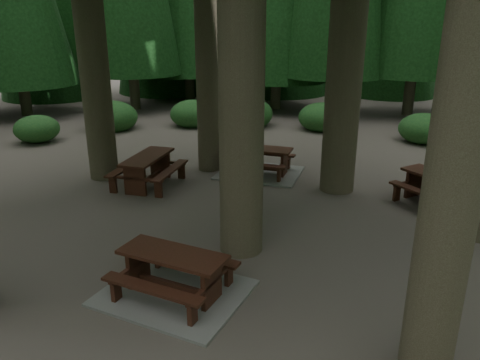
% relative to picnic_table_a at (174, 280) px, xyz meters
% --- Properties ---
extents(ground, '(80.00, 80.00, 0.00)m').
position_rel_picnic_table_a_xyz_m(ground, '(-0.13, 1.67, -0.27)').
color(ground, '#584F47').
rests_on(ground, ground).
extents(picnic_table_a, '(2.61, 2.29, 0.78)m').
position_rel_picnic_table_a_xyz_m(picnic_table_a, '(0.00, 0.00, 0.00)').
color(picnic_table_a, gray).
rests_on(picnic_table_a, ground).
extents(picnic_table_b, '(1.58, 1.96, 0.85)m').
position_rel_picnic_table_a_xyz_m(picnic_table_b, '(-2.77, 4.83, 0.30)').
color(picnic_table_b, '#341D0F').
rests_on(picnic_table_b, ground).
extents(picnic_table_c, '(2.45, 2.06, 0.80)m').
position_rel_picnic_table_a_xyz_m(picnic_table_c, '(-0.03, 6.61, 0.01)').
color(picnic_table_c, gray).
rests_on(picnic_table_c, ground).
extents(picnic_table_d, '(1.86, 1.53, 0.78)m').
position_rel_picnic_table_a_xyz_m(picnic_table_d, '(5.44, 5.59, 0.25)').
color(picnic_table_d, '#341D0F').
rests_on(picnic_table_d, ground).
extents(picnic_table_f, '(2.33, 2.32, 0.79)m').
position_rel_picnic_table_a_xyz_m(picnic_table_f, '(4.74, 5.34, 0.26)').
color(picnic_table_f, '#341D0F').
rests_on(picnic_table_f, ground).
extents(shrub_ring, '(23.86, 24.64, 1.49)m').
position_rel_picnic_table_a_xyz_m(shrub_ring, '(0.57, 2.42, 0.13)').
color(shrub_ring, '#1B5022').
rests_on(shrub_ring, ground).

